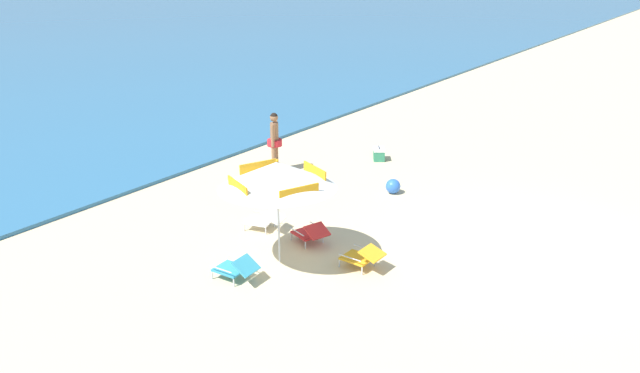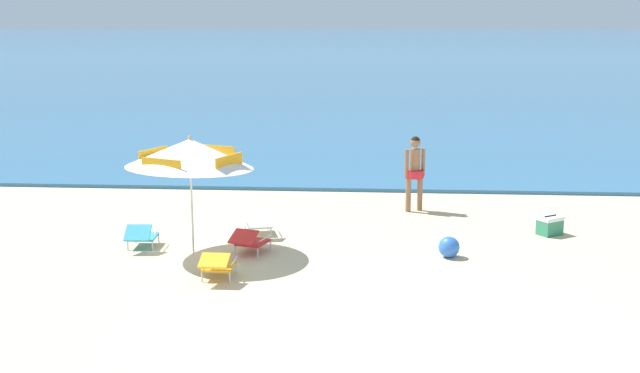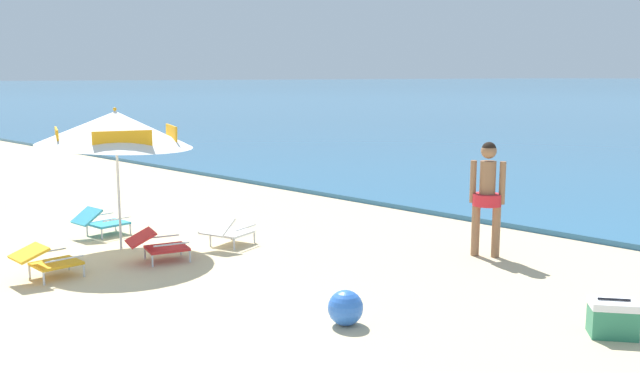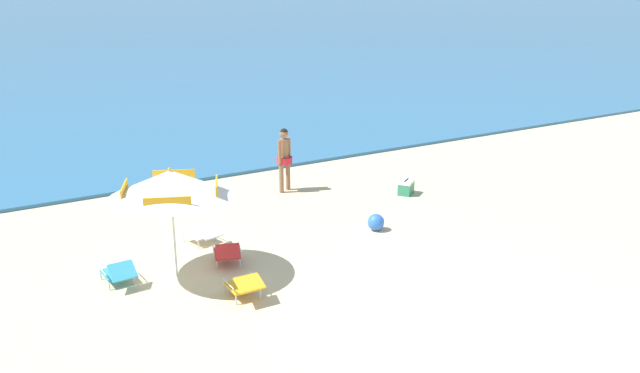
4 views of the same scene
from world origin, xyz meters
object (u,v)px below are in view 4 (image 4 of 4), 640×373
at_px(lounge_chair_beside_umbrella, 245,285).
at_px(cooler_box, 406,187).
at_px(beach_umbrella_striped_main, 170,184).
at_px(lounge_chair_spare_folded, 227,253).
at_px(lounge_chair_facing_sea, 203,233).
at_px(beach_ball, 376,222).
at_px(lounge_chair_under_umbrella, 119,272).
at_px(person_standing_near_shore, 284,155).

bearing_deg(lounge_chair_beside_umbrella, cooler_box, 28.15).
xyz_separation_m(beach_umbrella_striped_main, cooler_box, (7.24, 1.87, -1.77)).
xyz_separation_m(lounge_chair_spare_folded, cooler_box, (6.13, 1.87, -0.07)).
height_order(lounge_chair_spare_folded, cooler_box, lounge_chair_spare_folded).
distance_m(lounge_chair_facing_sea, lounge_chair_spare_folded, 1.34).
bearing_deg(lounge_chair_beside_umbrella, beach_umbrella_striped_main, 117.08).
xyz_separation_m(lounge_chair_spare_folded, beach_ball, (3.84, 0.05, -0.07)).
xyz_separation_m(lounge_chair_under_umbrella, lounge_chair_spare_folded, (2.21, -0.22, 0.00)).
height_order(lounge_chair_under_umbrella, lounge_chair_beside_umbrella, lounge_chair_under_umbrella).
height_order(lounge_chair_under_umbrella, beach_ball, lounge_chair_under_umbrella).
bearing_deg(lounge_chair_facing_sea, person_standing_near_shore, 36.31).
distance_m(beach_umbrella_striped_main, lounge_chair_spare_folded, 2.03).
bearing_deg(beach_umbrella_striped_main, person_standing_near_shore, 40.57).
relative_size(beach_umbrella_striped_main, beach_ball, 8.52).
distance_m(lounge_chair_beside_umbrella, person_standing_near_shore, 6.56).
bearing_deg(lounge_chair_under_umbrella, cooler_box, 11.17).
xyz_separation_m(lounge_chair_under_umbrella, lounge_chair_beside_umbrella, (1.90, -1.80, 0.01)).
distance_m(beach_umbrella_striped_main, lounge_chair_beside_umbrella, 2.45).
bearing_deg(cooler_box, person_standing_near_shore, 145.01).
distance_m(person_standing_near_shore, cooler_box, 3.50).
bearing_deg(beach_ball, cooler_box, 38.45).
relative_size(cooler_box, beach_ball, 1.49).
xyz_separation_m(beach_umbrella_striped_main, person_standing_near_shore, (4.46, 3.82, -0.93)).
bearing_deg(lounge_chair_spare_folded, cooler_box, 16.95).
bearing_deg(lounge_chair_beside_umbrella, person_standing_near_shore, 55.85).
bearing_deg(cooler_box, beach_ball, -141.55).
xyz_separation_m(lounge_chair_facing_sea, cooler_box, (6.16, 0.53, -0.07)).
relative_size(lounge_chair_facing_sea, cooler_box, 1.65).
bearing_deg(person_standing_near_shore, lounge_chair_facing_sea, -143.69).
distance_m(lounge_chair_beside_umbrella, lounge_chair_facing_sea, 2.93).
distance_m(lounge_chair_under_umbrella, beach_ball, 6.06).
xyz_separation_m(lounge_chair_spare_folded, person_standing_near_shore, (3.35, 3.81, 0.77)).
distance_m(lounge_chair_under_umbrella, lounge_chair_facing_sea, 2.45).
bearing_deg(lounge_chair_spare_folded, person_standing_near_shore, 48.73).
bearing_deg(lounge_chair_beside_umbrella, beach_ball, 21.45).
bearing_deg(person_standing_near_shore, lounge_chair_under_umbrella, -147.12).
distance_m(beach_umbrella_striped_main, beach_ball, 5.27).
relative_size(person_standing_near_shore, cooler_box, 2.98).
height_order(lounge_chair_spare_folded, person_standing_near_shore, person_standing_near_shore).
height_order(lounge_chair_under_umbrella, lounge_chair_facing_sea, same).
relative_size(lounge_chair_beside_umbrella, lounge_chair_spare_folded, 0.88).
height_order(person_standing_near_shore, beach_ball, person_standing_near_shore).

